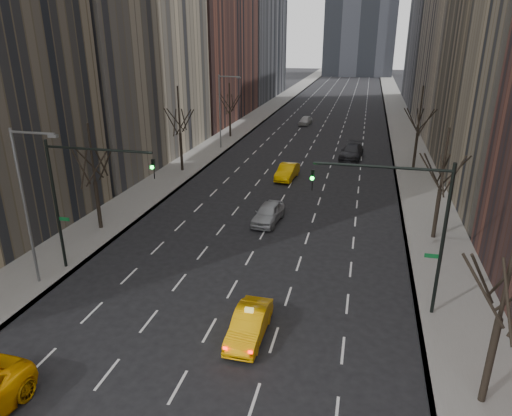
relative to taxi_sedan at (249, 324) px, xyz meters
The scene contains 17 objects.
sidewalk_left 63.66m from the taxi_sedan, 102.97° to the left, with size 4.50×320.00×0.15m, color slate.
sidewalk_right 62.87m from the taxi_sedan, 80.65° to the left, with size 4.50×320.00×0.15m, color slate.
tree_lw_b 17.52m from the taxi_sedan, 144.45° to the left, with size 3.36×3.50×7.82m.
tree_lw_c 29.77m from the taxi_sedan, 118.34° to the left, with size 3.36×3.50×8.74m.
tree_lw_d 46.31m from the taxi_sedan, 107.68° to the left, with size 3.36×3.50×7.36m.
tree_rw_a 10.64m from the taxi_sedan, 11.16° to the right, with size 3.36×3.50×8.28m.
tree_rw_b 17.47m from the taxi_sedan, 54.64° to the left, with size 3.36×3.50×7.82m.
tree_rw_c 33.71m from the taxi_sedan, 72.73° to the left, with size 3.36×3.50×8.74m.
traffic_mast_left 12.79m from the taxi_sedan, 160.12° to the left, with size 6.69×0.39×8.00m.
traffic_mast_right 9.44m from the taxi_sedan, 29.70° to the left, with size 6.69×0.39×8.00m.
streetlight_near 13.94m from the taxi_sedan, behind, with size 2.83×0.22×9.00m.
streetlight_far 39.52m from the taxi_sedan, 109.18° to the left, with size 2.83×0.22×9.00m.
taxi_sedan is the anchor object (origin of this frame).
silver_sedan_ahead 14.49m from the taxi_sedan, 98.52° to the left, with size 1.78×4.43×1.51m, color #A0A3A8.
far_taxi 26.12m from the taxi_sedan, 95.90° to the left, with size 1.60×4.58×1.51m, color #FFB905.
far_suv_grey 35.91m from the taxi_sedan, 84.77° to the left, with size 2.31×5.69×1.65m, color #28292D.
far_car_white 56.41m from the taxi_sedan, 95.03° to the left, with size 1.63×4.04×1.38m, color silver.
Camera 1 is at (6.65, -9.82, 13.62)m, focal length 32.00 mm.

